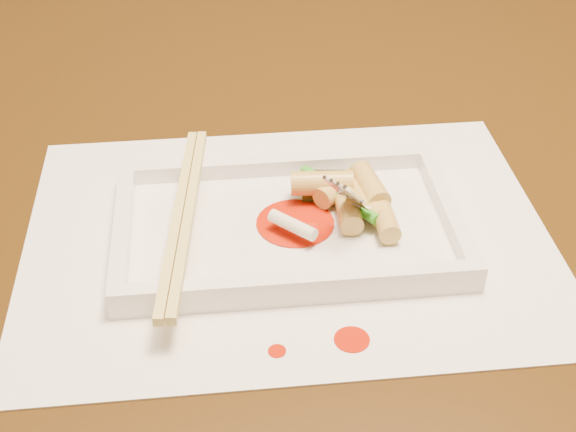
{
  "coord_description": "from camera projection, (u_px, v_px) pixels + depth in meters",
  "views": [
    {
      "loc": [
        -0.05,
        -0.64,
        1.14
      ],
      "look_at": [
        -0.0,
        -0.16,
        0.77
      ],
      "focal_mm": 50.0,
      "sensor_mm": 36.0,
      "label": 1
    }
  ],
  "objects": [
    {
      "name": "plate_rim_left",
      "position": [
        122.0,
        230.0,
        0.6
      ],
      "size": [
        0.01,
        0.14,
        0.01
      ],
      "primitive_type": "cube",
      "color": "white",
      "rests_on": "plate_base"
    },
    {
      "name": "scallion_white",
      "position": [
        293.0,
        225.0,
        0.59
      ],
      "size": [
        0.04,
        0.04,
        0.01
      ],
      "primitive_type": "cylinder",
      "rotation": [
        1.57,
        0.0,
        0.8
      ],
      "color": "#EAEACC",
      "rests_on": "plate_base"
    },
    {
      "name": "rice_cake_1",
      "position": [
        337.0,
        188.0,
        0.63
      ],
      "size": [
        0.04,
        0.04,
        0.02
      ],
      "primitive_type": "cylinder",
      "rotation": [
        1.57,
        0.0,
        2.31
      ],
      "color": "#CCBA5F",
      "rests_on": "plate_base"
    },
    {
      "name": "sauce_blob_0",
      "position": [
        295.0,
        223.0,
        0.61
      ],
      "size": [
        0.06,
        0.06,
        0.0
      ],
      "primitive_type": "cylinder",
      "color": "#BC1B05",
      "rests_on": "plate_base"
    },
    {
      "name": "rice_cake_0",
      "position": [
        348.0,
        206.0,
        0.61
      ],
      "size": [
        0.02,
        0.05,
        0.02
      ],
      "primitive_type": "cylinder",
      "rotation": [
        1.57,
        0.0,
        3.11
      ],
      "color": "#CCBA5F",
      "rests_on": "plate_base"
    },
    {
      "name": "rice_cake_2",
      "position": [
        370.0,
        186.0,
        0.62
      ],
      "size": [
        0.03,
        0.05,
        0.02
      ],
      "primitive_type": "cylinder",
      "rotation": [
        1.57,
        0.0,
        0.17
      ],
      "color": "#CCBA5F",
      "rests_on": "plate_base"
    },
    {
      "name": "plate_rim_right",
      "position": [
        448.0,
        209.0,
        0.62
      ],
      "size": [
        0.01,
        0.14,
        0.01
      ],
      "primitive_type": "cube",
      "color": "white",
      "rests_on": "plate_base"
    },
    {
      "name": "fork",
      "position": [
        380.0,
        126.0,
        0.59
      ],
      "size": [
        0.09,
        0.1,
        0.14
      ],
      "primitive_type": null,
      "color": "silver",
      "rests_on": "plate_base"
    },
    {
      "name": "rice_cake_5",
      "position": [
        322.0,
        183.0,
        0.63
      ],
      "size": [
        0.05,
        0.02,
        0.02
      ],
      "primitive_type": "cylinder",
      "rotation": [
        1.57,
        0.0,
        1.5
      ],
      "color": "#CCBA5F",
      "rests_on": "plate_base"
    },
    {
      "name": "chopstick_a",
      "position": [
        178.0,
        215.0,
        0.59
      ],
      "size": [
        0.03,
        0.22,
        0.01
      ],
      "primitive_type": "cube",
      "rotation": [
        0.0,
        0.0,
        -0.11
      ],
      "color": "#D4C66A",
      "rests_on": "plate_rim_near"
    },
    {
      "name": "placemat",
      "position": [
        288.0,
        235.0,
        0.62
      ],
      "size": [
        0.4,
        0.3,
        0.0
      ],
      "primitive_type": "cube",
      "color": "white",
      "rests_on": "table"
    },
    {
      "name": "plate_base",
      "position": [
        288.0,
        231.0,
        0.61
      ],
      "size": [
        0.26,
        0.16,
        0.01
      ],
      "primitive_type": "cube",
      "color": "white",
      "rests_on": "placemat"
    },
    {
      "name": "scallion_green",
      "position": [
        339.0,
        194.0,
        0.62
      ],
      "size": [
        0.05,
        0.08,
        0.01
      ],
      "primitive_type": "cylinder",
      "rotation": [
        1.57,
        0.0,
        0.57
      ],
      "color": "#289017",
      "rests_on": "plate_base"
    },
    {
      "name": "veg_piece",
      "position": [
        326.0,
        186.0,
        0.64
      ],
      "size": [
        0.04,
        0.03,
        0.01
      ],
      "primitive_type": "cube",
      "rotation": [
        0.0,
        0.0,
        -0.12
      ],
      "color": "black",
      "rests_on": "plate_base"
    },
    {
      "name": "rice_cake_3",
      "position": [
        367.0,
        203.0,
        0.62
      ],
      "size": [
        0.03,
        0.05,
        0.02
      ],
      "primitive_type": "cylinder",
      "rotation": [
        1.57,
        0.0,
        0.35
      ],
      "color": "#CCBA5F",
      "rests_on": "plate_base"
    },
    {
      "name": "rice_cake_4",
      "position": [
        385.0,
        220.0,
        0.6
      ],
      "size": [
        0.02,
        0.04,
        0.02
      ],
      "primitive_type": "cylinder",
      "rotation": [
        1.57,
        0.0,
        0.01
      ],
      "color": "#CCBA5F",
      "rests_on": "plate_base"
    },
    {
      "name": "sauce_splatter_a",
      "position": [
        352.0,
        339.0,
        0.53
      ],
      "size": [
        0.02,
        0.02,
        0.0
      ],
      "primitive_type": "cylinder",
      "color": "#BC1B05",
      "rests_on": "placemat"
    },
    {
      "name": "table",
      "position": [
        275.0,
        217.0,
        0.8
      ],
      "size": [
        1.4,
        0.9,
        0.75
      ],
      "color": "black",
      "rests_on": "ground"
    },
    {
      "name": "chopstick_b",
      "position": [
        189.0,
        214.0,
        0.59
      ],
      "size": [
        0.03,
        0.22,
        0.01
      ],
      "primitive_type": "cube",
      "rotation": [
        0.0,
        0.0,
        -0.11
      ],
      "color": "#D4C66A",
      "rests_on": "plate_rim_near"
    },
    {
      "name": "plate_rim_far",
      "position": [
        279.0,
        165.0,
        0.67
      ],
      "size": [
        0.26,
        0.01,
        0.01
      ],
      "primitive_type": "cube",
      "color": "white",
      "rests_on": "plate_base"
    },
    {
      "name": "plate_rim_near",
      "position": [
        299.0,
        285.0,
        0.55
      ],
      "size": [
        0.26,
        0.01,
        0.01
      ],
      "primitive_type": "cube",
      "color": "white",
      "rests_on": "plate_base"
    },
    {
      "name": "sauce_splatter_b",
      "position": [
        277.0,
        351.0,
        0.52
      ],
      "size": [
        0.01,
        0.01,
        0.0
      ],
      "primitive_type": "cylinder",
      "color": "#BC1B05",
      "rests_on": "placemat"
    }
  ]
}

